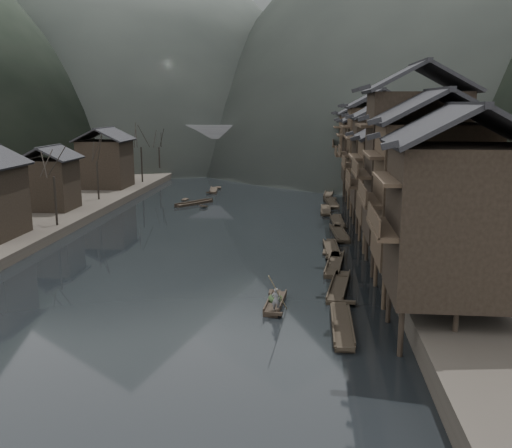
# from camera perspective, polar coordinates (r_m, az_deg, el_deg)

# --- Properties ---
(water) EXTENTS (300.00, 300.00, 0.00)m
(water) POSITION_cam_1_polar(r_m,az_deg,el_deg) (42.15, -7.64, -6.20)
(water) COLOR black
(water) RESTS_ON ground
(right_bank) EXTENTS (40.00, 200.00, 1.80)m
(right_bank) POSITION_cam_1_polar(r_m,az_deg,el_deg) (83.96, 23.19, 2.68)
(right_bank) COLOR #2D2823
(right_bank) RESTS_ON ground
(left_bank) EXTENTS (40.00, 200.00, 1.20)m
(left_bank) POSITION_cam_1_polar(r_m,az_deg,el_deg) (91.39, -23.69, 3.13)
(left_bank) COLOR #2D2823
(left_bank) RESTS_ON ground
(stilt_houses) EXTENTS (9.00, 67.60, 16.31)m
(stilt_houses) POSITION_cam_1_polar(r_m,az_deg,el_deg) (58.58, 13.35, 7.48)
(stilt_houses) COLOR black
(stilt_houses) RESTS_ON ground
(left_houses) EXTENTS (8.10, 53.20, 8.73)m
(left_houses) POSITION_cam_1_polar(r_m,az_deg,el_deg) (66.58, -21.29, 4.78)
(left_houses) COLOR black
(left_houses) RESTS_ON left_bank
(bare_trees) EXTENTS (3.94, 72.12, 7.89)m
(bare_trees) POSITION_cam_1_polar(r_m,az_deg,el_deg) (68.46, -17.31, 6.02)
(bare_trees) COLOR black
(bare_trees) RESTS_ON left_bank
(moored_sampans) EXTENTS (2.80, 57.20, 0.47)m
(moored_sampans) POSITION_cam_1_polar(r_m,az_deg,el_deg) (58.10, 7.77, -0.92)
(moored_sampans) COLOR black
(moored_sampans) RESTS_ON water
(midriver_boats) EXTENTS (13.70, 38.95, 0.45)m
(midriver_boats) POSITION_cam_1_polar(r_m,az_deg,el_deg) (92.06, -1.53, 3.95)
(midriver_boats) COLOR black
(midriver_boats) RESTS_ON water
(stone_bridge) EXTENTS (40.00, 6.00, 9.00)m
(stone_bridge) POSITION_cam_1_polar(r_m,az_deg,el_deg) (111.65, 0.61, 7.90)
(stone_bridge) COLOR #4C4C4F
(stone_bridge) RESTS_ON ground
(hero_sampan) EXTENTS (1.32, 4.69, 0.43)m
(hero_sampan) POSITION_cam_1_polar(r_m,az_deg,el_deg) (37.90, 1.94, -7.88)
(hero_sampan) COLOR black
(hero_sampan) RESTS_ON water
(cargo_heap) EXTENTS (1.02, 1.34, 0.61)m
(cargo_heap) POSITION_cam_1_polar(r_m,az_deg,el_deg) (37.93, 1.94, -7.01)
(cargo_heap) COLOR black
(cargo_heap) RESTS_ON hero_sampan
(boatman) EXTENTS (0.58, 0.38, 1.57)m
(boatman) POSITION_cam_1_polar(r_m,az_deg,el_deg) (36.04, 2.02, -7.24)
(boatman) COLOR #59595B
(boatman) RESTS_ON hero_sampan
(bamboo_pole) EXTENTS (1.21, 2.88, 3.39)m
(bamboo_pole) POSITION_cam_1_polar(r_m,az_deg,el_deg) (35.29, 2.37, -3.44)
(bamboo_pole) COLOR #8C7A51
(bamboo_pole) RESTS_ON boatman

